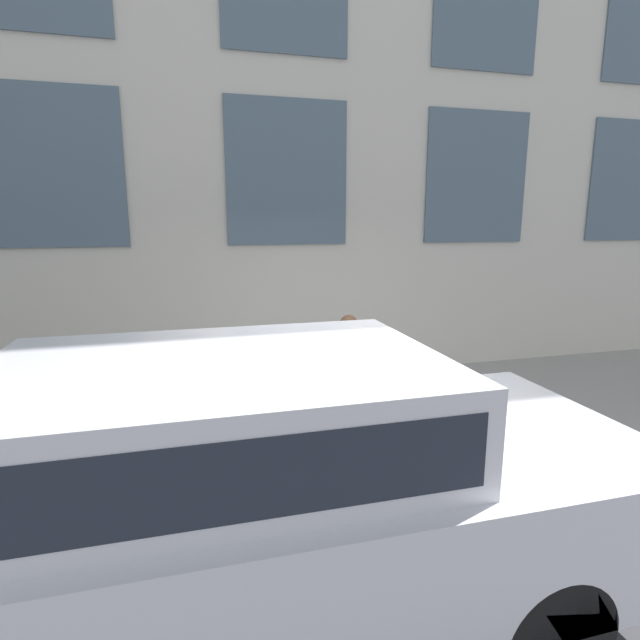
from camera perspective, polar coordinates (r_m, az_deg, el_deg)
The scene contains 5 objects.
ground_plane at distance 4.62m, azimuth 4.33°, elevation -19.54°, with size 80.00×80.00×0.00m, color #47474C.
sidewalk at distance 5.83m, azimuth -0.51°, elevation -11.71°, with size 2.92×60.00×0.17m.
fire_hydrant at distance 4.80m, azimuth -3.73°, elevation -11.19°, with size 0.29×0.42×0.71m.
person at distance 5.41m, azimuth 3.26°, elevation -4.43°, with size 0.29×0.19×1.21m.
parked_car_silver_near at distance 3.02m, azimuth -10.80°, elevation -18.05°, with size 1.86×5.02×1.64m.
Camera 1 is at (-3.73, 1.35, 2.38)m, focal length 28.00 mm.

